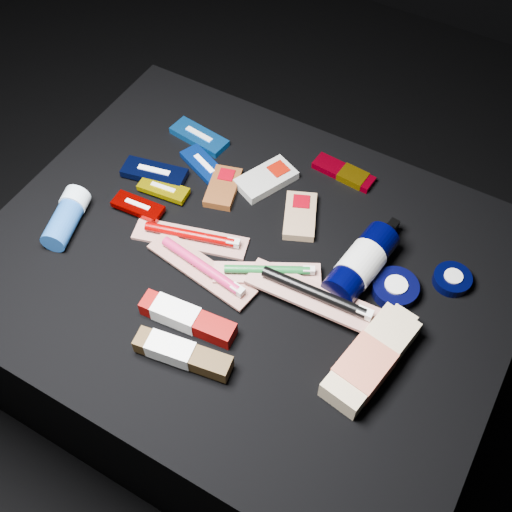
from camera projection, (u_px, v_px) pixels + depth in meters
The scene contains 22 objects.
ground at pixel (248, 359), 1.53m from camera, with size 3.00×3.00×0.00m, color black.
cloth_table at pixel (248, 317), 1.36m from camera, with size 0.98×0.78×0.40m, color black.
luna_bar_0 at pixel (199, 137), 1.39m from camera, with size 0.13×0.06×0.02m.
luna_bar_1 at pixel (204, 166), 1.33m from camera, with size 0.13×0.09×0.02m.
luna_bar_2 at pixel (154, 173), 1.32m from camera, with size 0.14×0.08×0.02m.
luna_bar_3 at pixel (163, 189), 1.29m from camera, with size 0.11×0.05×0.01m.
luna_bar_4 at pixel (138, 206), 1.26m from camera, with size 0.11×0.05×0.01m.
clif_bar_0 at pixel (224, 186), 1.30m from camera, with size 0.08×0.12×0.02m.
clif_bar_1 at pixel (268, 178), 1.31m from camera, with size 0.11×0.14×0.02m.
clif_bar_2 at pixel (300, 214), 1.26m from camera, with size 0.10×0.13×0.02m.
power_bar at pixel (347, 174), 1.32m from camera, with size 0.13×0.05×0.02m.
lotion_bottle at pixel (361, 264), 1.16m from camera, with size 0.09×0.21×0.07m.
cream_tin_upper at pixel (452, 279), 1.17m from camera, with size 0.07×0.07×0.02m.
cream_tin_lower at pixel (395, 288), 1.15m from camera, with size 0.08×0.08×0.03m.
bodywash_bottle at pixel (370, 361), 1.06m from camera, with size 0.10×0.22×0.04m.
deodorant_stick at pixel (66, 217), 1.23m from camera, with size 0.08×0.14×0.05m.
toothbrush_pack_0 at pixel (192, 237), 1.22m from camera, with size 0.23×0.11×0.02m.
toothbrush_pack_1 at pixel (202, 268), 1.17m from camera, with size 0.23×0.09×0.03m.
toothbrush_pack_2 at pixel (269, 272), 1.16m from camera, with size 0.19×0.13×0.02m.
toothbrush_pack_3 at pixel (315, 295), 1.12m from camera, with size 0.25×0.07×0.03m.
toothpaste_carton_red at pixel (184, 317), 1.11m from camera, with size 0.18×0.06×0.03m.
toothpaste_carton_green at pixel (179, 353), 1.07m from camera, with size 0.17×0.06×0.03m.
Camera 1 is at (0.36, -0.59, 1.38)m, focal length 45.00 mm.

